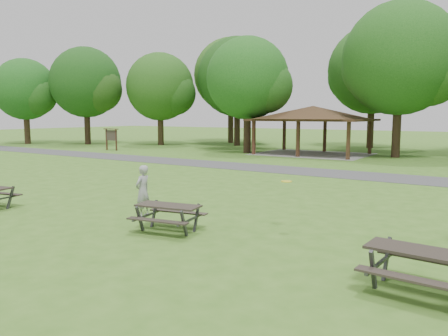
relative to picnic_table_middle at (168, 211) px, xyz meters
The scene contains 16 objects.
ground 1.72m from the picnic_table_middle, 162.50° to the right, with size 160.00×160.00×0.00m, color #3F7020.
asphalt_path 13.61m from the picnic_table_middle, 96.56° to the left, with size 120.00×3.20×0.02m, color #444446.
pavilion 24.29m from the picnic_table_middle, 103.29° to the left, with size 8.60×7.01×3.76m.
notice_board 27.78m from the picnic_table_middle, 140.91° to the left, with size 1.60×0.30×1.88m.
tree_row_a 36.93m from the picnic_table_middle, 143.84° to the left, with size 7.56×7.20×9.97m.
tree_row_b 34.03m from the picnic_table_middle, 131.91° to the left, with size 7.14×6.80×9.28m.
tree_row_c 33.00m from the picnic_table_middle, 118.44° to the left, with size 8.19×7.80×10.67m.
tree_row_d 24.95m from the picnic_table_middle, 115.42° to the left, with size 6.93×6.60×9.27m.
tree_row_e 25.32m from the picnic_table_middle, 88.73° to the left, with size 8.40×8.00×11.02m.
tree_deep_a 37.55m from the picnic_table_middle, 119.94° to the left, with size 8.40×8.00×11.38m.
tree_deep_b 33.33m from the picnic_table_middle, 96.06° to the left, with size 8.40×8.00×11.13m.
tree_flank_left 40.33m from the picnic_table_middle, 152.41° to the left, with size 6.72×6.40×8.93m.
picnic_table_middle is the anchor object (origin of this frame).
picnic_table_far 6.37m from the picnic_table_middle, ahead, with size 1.94×1.60×0.80m.
frisbee_in_flight 3.23m from the picnic_table_middle, 35.11° to the left, with size 0.32×0.32×0.02m.
frisbee_thrower 1.94m from the picnic_table_middle, 154.06° to the left, with size 0.58×0.38×1.58m, color #9A9A9C.
Camera 1 is at (9.03, -8.12, 3.08)m, focal length 35.00 mm.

